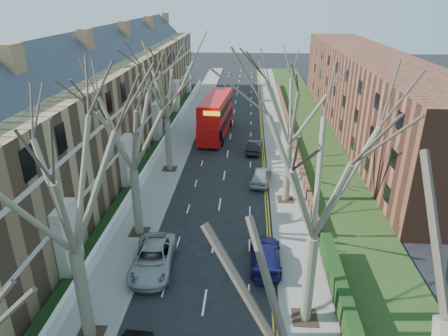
# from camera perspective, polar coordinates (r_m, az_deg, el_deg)

# --- Properties ---
(pavement_left) EXTENTS (3.00, 102.00, 0.12)m
(pavement_left) POSITION_cam_1_polar(r_m,az_deg,el_deg) (51.66, -5.77, 4.70)
(pavement_left) COLOR slate
(pavement_left) RESTS_ON ground
(pavement_right) EXTENTS (3.00, 102.00, 0.12)m
(pavement_right) POSITION_cam_1_polar(r_m,az_deg,el_deg) (51.11, 7.67, 4.40)
(pavement_right) COLOR slate
(pavement_right) RESTS_ON ground
(terrace_left) EXTENTS (9.70, 78.00, 13.60)m
(terrace_left) POSITION_cam_1_polar(r_m,az_deg,el_deg) (44.68, -17.54, 8.07)
(terrace_left) COLOR brown
(terrace_left) RESTS_ON ground
(flats_right) EXTENTS (13.97, 54.00, 10.00)m
(flats_right) POSITION_cam_1_polar(r_m,az_deg,el_deg) (55.59, 19.75, 10.08)
(flats_right) COLOR brown
(flats_right) RESTS_ON ground
(front_wall_left) EXTENTS (0.30, 78.00, 1.00)m
(front_wall_left) POSITION_cam_1_polar(r_m,az_deg,el_deg) (44.41, -9.53, 2.08)
(front_wall_left) COLOR white
(front_wall_left) RESTS_ON ground
(grass_verge_right) EXTENTS (6.00, 102.00, 0.06)m
(grass_verge_right) POSITION_cam_1_polar(r_m,az_deg,el_deg) (51.60, 12.67, 4.32)
(grass_verge_right) COLOR #1F3613
(grass_verge_right) RESTS_ON ground
(tree_left_mid) EXTENTS (10.50, 10.50, 14.71)m
(tree_left_mid) POSITION_cam_1_polar(r_m,az_deg,el_deg) (18.60, -22.22, -0.51)
(tree_left_mid) COLOR #69614B
(tree_left_mid) RESTS_ON ground
(tree_left_far) EXTENTS (10.15, 10.15, 14.22)m
(tree_left_far) POSITION_cam_1_polar(r_m,az_deg,el_deg) (27.48, -13.54, 7.35)
(tree_left_far) COLOR #69614B
(tree_left_far) RESTS_ON ground
(tree_left_dist) EXTENTS (10.50, 10.50, 14.71)m
(tree_left_dist) POSITION_cam_1_polar(r_m,az_deg,el_deg) (38.73, -8.52, 12.79)
(tree_left_dist) COLOR #69614B
(tree_left_dist) RESTS_ON ground
(tree_right_mid) EXTENTS (10.50, 10.50, 14.71)m
(tree_right_mid) POSITION_cam_1_polar(r_m,az_deg,el_deg) (18.90, 13.69, 1.00)
(tree_right_mid) COLOR #69614B
(tree_right_mid) RESTS_ON ground
(tree_right_far) EXTENTS (10.15, 10.15, 14.22)m
(tree_right_far) POSITION_cam_1_polar(r_m,az_deg,el_deg) (32.25, 9.77, 10.00)
(tree_right_far) COLOR #69614B
(tree_right_far) RESTS_ON ground
(double_decker_bus) EXTENTS (3.71, 12.01, 4.91)m
(double_decker_bus) POSITION_cam_1_polar(r_m,az_deg,el_deg) (50.94, -1.13, 7.34)
(double_decker_bus) COLOR #BB0D0D
(double_decker_bus) RESTS_ON ground
(car_left_far) EXTENTS (2.91, 5.74, 1.56)m
(car_left_far) POSITION_cam_1_polar(r_m,az_deg,el_deg) (27.11, -10.12, -12.58)
(car_left_far) COLOR #999A9E
(car_left_far) RESTS_ON ground
(car_right_near) EXTENTS (2.04, 4.95, 1.43)m
(car_right_near) POSITION_cam_1_polar(r_m,az_deg,el_deg) (27.21, 5.96, -12.30)
(car_right_near) COLOR #181855
(car_right_near) RESTS_ON ground
(car_right_mid) EXTENTS (2.32, 4.56, 1.49)m
(car_right_mid) POSITION_cam_1_polar(r_m,az_deg,el_deg) (38.22, 5.31, -1.10)
(car_right_mid) COLOR #9BA0A4
(car_right_mid) RESTS_ON ground
(car_right_far) EXTENTS (1.92, 4.28, 1.37)m
(car_right_far) POSITION_cam_1_polar(r_m,az_deg,el_deg) (45.73, 4.36, 3.07)
(car_right_far) COLOR black
(car_right_far) RESTS_ON ground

